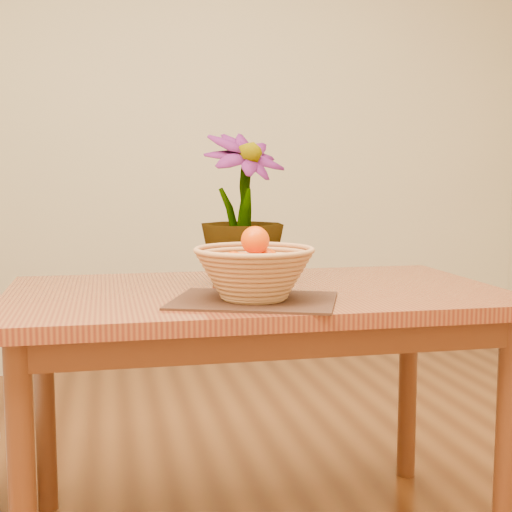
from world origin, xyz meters
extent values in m
cube|color=beige|center=(0.00, 2.25, 1.35)|extent=(4.00, 0.02, 2.70)
cube|color=brown|center=(0.00, 0.30, 0.73)|extent=(1.40, 0.80, 0.04)
cube|color=#532913|center=(0.00, 0.30, 0.67)|extent=(1.28, 0.68, 0.08)
cylinder|color=#532913|center=(-0.62, -0.02, 0.35)|extent=(0.06, 0.06, 0.71)
cylinder|color=#532913|center=(0.62, -0.02, 0.35)|extent=(0.06, 0.06, 0.71)
cylinder|color=#532913|center=(-0.62, 0.62, 0.35)|extent=(0.06, 0.06, 0.71)
cylinder|color=#532913|center=(0.62, 0.62, 0.35)|extent=(0.06, 0.06, 0.71)
cube|color=#3A2015|center=(-0.05, 0.10, 0.75)|extent=(0.50, 0.44, 0.01)
cylinder|color=tan|center=(-0.05, 0.10, 0.76)|extent=(0.16, 0.16, 0.01)
sphere|color=#DE4C03|center=(-0.05, 0.10, 0.84)|extent=(0.06, 0.06, 0.06)
sphere|color=#DE4C03|center=(0.00, 0.15, 0.85)|extent=(0.07, 0.07, 0.07)
sphere|color=#DE4C03|center=(-0.09, 0.14, 0.84)|extent=(0.07, 0.07, 0.07)
sphere|color=#DE4C03|center=(-0.09, 0.06, 0.85)|extent=(0.07, 0.07, 0.07)
sphere|color=#DE4C03|center=(0.00, 0.06, 0.84)|extent=(0.07, 0.07, 0.07)
sphere|color=#DE4C03|center=(-0.04, 0.13, 0.91)|extent=(0.07, 0.07, 0.07)
imported|color=#154814|center=(-0.02, 0.39, 0.98)|extent=(0.34, 0.34, 0.45)
camera|label=1|loc=(-0.42, -1.67, 1.08)|focal=50.00mm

